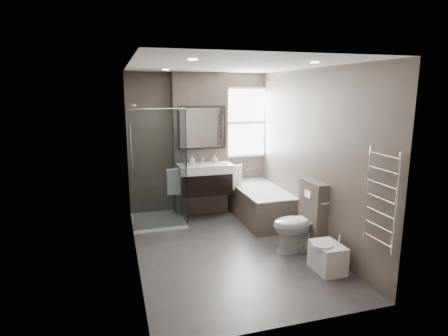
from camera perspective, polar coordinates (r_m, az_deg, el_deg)
name	(u,v)px	position (r m, az deg, el deg)	size (l,w,h in m)	color
room	(229,162)	(5.21, 0.74, 0.88)	(2.70, 3.90, 2.70)	#43403E
vanity_pier	(200,145)	(6.90, -3.66, 3.56)	(1.00, 0.25, 2.60)	brown
vanity	(205,179)	(6.67, -2.92, -1.61)	(0.95, 0.47, 0.66)	black
mirror_cabinet	(202,128)	(6.70, -3.38, 6.16)	(0.86, 0.08, 0.76)	black
towel_left	(174,182)	(6.55, -7.64, -2.14)	(0.24, 0.06, 0.44)	white
towel_right	(235,178)	(6.81, 1.71, -1.51)	(0.24, 0.06, 0.44)	white
shower_enclosure	(164,196)	(6.53, -9.17, -4.31)	(0.90, 0.90, 2.00)	white
bathtub	(260,202)	(6.76, 5.46, -5.21)	(0.75, 1.60, 0.57)	brown
window	(245,123)	(7.20, 3.16, 6.92)	(0.98, 0.06, 1.33)	white
toilet	(299,224)	(5.54, 11.41, -8.40)	(0.44, 0.77, 0.79)	white
cistern_box	(313,214)	(5.67, 13.34, -6.90)	(0.19, 0.55, 1.00)	brown
bidet	(327,257)	(5.09, 15.45, -12.91)	(0.40, 0.46, 0.48)	white
towel_radiator	(381,199)	(4.45, 22.82, -4.34)	(0.03, 0.49, 1.10)	silver
soap_bottle_a	(192,160)	(6.52, -4.86, 1.18)	(0.08, 0.08, 0.18)	white
soap_bottle_b	(215,159)	(6.77, -1.43, 1.44)	(0.11, 0.11, 0.14)	white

